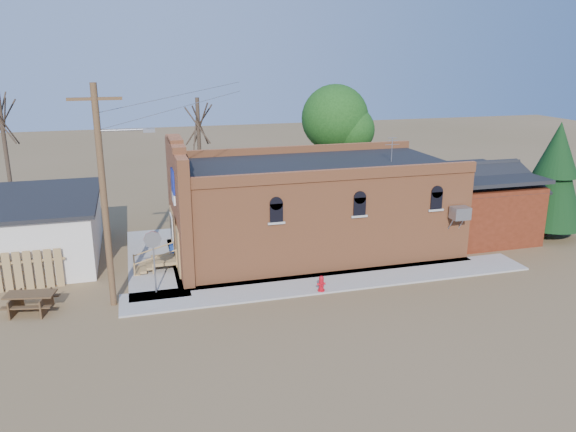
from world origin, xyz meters
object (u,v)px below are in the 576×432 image
object	(u,v)px
utility_pole	(105,193)
stop_sign	(153,246)
trash_barrel	(175,253)
picnic_table	(31,300)
brick_bar	(308,207)
fire_hydrant	(321,284)

from	to	relation	value
utility_pole	stop_sign	world-z (taller)	utility_pole
trash_barrel	picnic_table	xyz separation A→B (m)	(-6.07, -4.08, 0.02)
stop_sign	trash_barrel	size ratio (longest dim) A/B	3.27
picnic_table	trash_barrel	bearing A→B (deg)	44.93
stop_sign	trash_barrel	bearing A→B (deg)	91.99
stop_sign	brick_bar	bearing A→B (deg)	43.93
utility_pole	fire_hydrant	world-z (taller)	utility_pole
brick_bar	trash_barrel	world-z (taller)	brick_bar
trash_barrel	picnic_table	bearing A→B (deg)	-146.10
fire_hydrant	stop_sign	xyz separation A→B (m)	(-6.94, 1.80, 1.79)
picnic_table	stop_sign	bearing A→B (deg)	16.01
brick_bar	picnic_table	distance (m)	13.77
brick_bar	trash_barrel	bearing A→B (deg)	-179.62
fire_hydrant	picnic_table	bearing A→B (deg)	-167.22
trash_barrel	picnic_table	world-z (taller)	trash_barrel
brick_bar	picnic_table	size ratio (longest dim) A/B	7.61
fire_hydrant	picnic_table	distance (m)	11.94
picnic_table	fire_hydrant	bearing A→B (deg)	4.42
brick_bar	trash_barrel	size ratio (longest dim) A/B	19.27
stop_sign	fire_hydrant	bearing A→B (deg)	4.79
fire_hydrant	utility_pole	bearing A→B (deg)	-168.55
brick_bar	stop_sign	size ratio (longest dim) A/B	5.90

